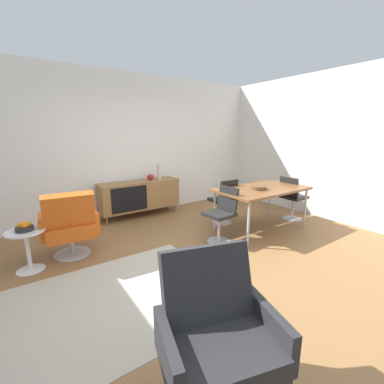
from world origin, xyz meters
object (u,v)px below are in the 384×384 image
side_table_round (27,246)px  dining_table (262,191)px  armchair_black_shell (217,331)px  lounge_chair_red (70,224)px  wooden_bowl_on_table (259,188)px  dining_chair_near_window (222,212)px  vase_sculptural_dark (150,177)px  fruit_bowl (24,227)px  sideboard (140,195)px  dining_chair_far_end (292,196)px  dining_chair_back_left (224,200)px  vase_cobalt (159,172)px

side_table_round → dining_table: bearing=-11.2°
armchair_black_shell → lounge_chair_red: bearing=98.7°
wooden_bowl_on_table → dining_chair_near_window: size_ratio=0.30×
dining_chair_near_window → armchair_black_shell: 2.45m
vase_sculptural_dark → fruit_bowl: size_ratio=0.70×
vase_sculptural_dark → dining_chair_near_window: (0.29, -1.90, -0.31)m
sideboard → dining_chair_near_window: 1.97m
dining_chair_near_window → dining_chair_far_end: (1.78, -0.00, 0.00)m
fruit_bowl → side_table_round: bearing=-66.6°
side_table_round → fruit_bowl: (-0.00, 0.00, 0.24)m
sideboard → dining_chair_far_end: (2.32, -1.90, 0.03)m
wooden_bowl_on_table → side_table_round: (-3.31, 0.71, -0.45)m
vase_sculptural_dark → armchair_black_shell: (-1.35, -3.72, -0.31)m
dining_chair_far_end → dining_chair_back_left: bearing=155.8°
sideboard → dining_table: size_ratio=1.00×
dining_table → lounge_chair_red: 3.04m
side_table_round → vase_cobalt: bearing=26.4°
wooden_bowl_on_table → side_table_round: 3.42m
side_table_round → lounge_chair_red: bearing=10.5°
sideboard → lounge_chair_red: lounge_chair_red is taller
dining_chair_near_window → fruit_bowl: (-2.55, 0.68, 0.09)m
vase_sculptural_dark → dining_chair_far_end: (2.07, -1.90, -0.31)m
dining_chair_far_end → dining_chair_near_window: bearing=179.9°
vase_cobalt → side_table_round: bearing=-153.6°
vase_sculptural_dark → lounge_chair_red: (-1.74, -1.12, -0.31)m
dining_chair_near_window → side_table_round: bearing=165.1°
wooden_bowl_on_table → fruit_bowl: wooden_bowl_on_table is taller
dining_table → dining_chair_near_window: 0.92m
dining_table → fruit_bowl: (-3.44, 0.68, -0.13)m
armchair_black_shell → sideboard: bearing=73.6°
wooden_bowl_on_table → dining_chair_far_end: 1.06m
sideboard → vase_cobalt: bearing=0.2°
dining_chair_back_left → armchair_black_shell: armchair_black_shell is taller
dining_table → armchair_black_shell: 3.12m
vase_cobalt → dining_table: (0.98, -1.90, -0.18)m
vase_sculptural_dark → side_table_round: bearing=-151.6°
vase_cobalt → side_table_round: (-2.46, -1.22, -0.55)m
lounge_chair_red → fruit_bowl: lounge_chair_red is taller
armchair_black_shell → side_table_round: (-0.91, 2.50, -0.15)m
dining_chair_near_window → armchair_black_shell: armchair_black_shell is taller
vase_sculptural_dark → dining_chair_near_window: bearing=-81.2°
vase_cobalt → dining_table: 2.14m
sideboard → fruit_bowl: (-2.00, -1.22, 0.12)m
dining_chair_far_end → lounge_chair_red: lounge_chair_red is taller
dining_chair_near_window → dining_chair_back_left: 0.77m
dining_table → dining_chair_near_window: size_ratio=1.87×
vase_cobalt → fruit_bowl: bearing=-153.7°
fruit_bowl → dining_chair_back_left: bearing=-2.3°
wooden_bowl_on_table → fruit_bowl: 3.39m
dining_table → vase_cobalt: bearing=117.2°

